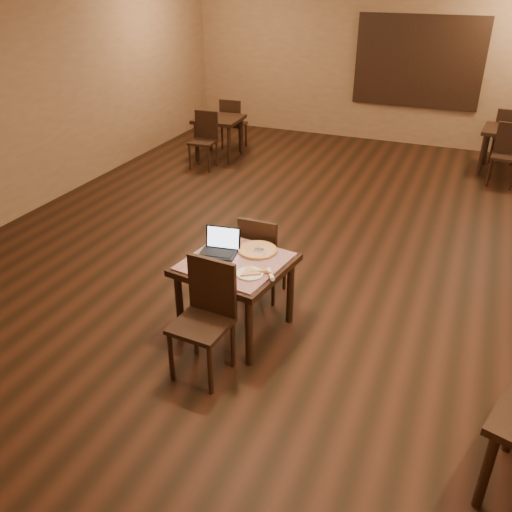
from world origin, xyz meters
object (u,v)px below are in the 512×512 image
at_px(laptop, 220,246).
at_px(other_table_a, 508,137).
at_px(other_table_a_chair_near, 507,151).
at_px(other_table_a_chair_far, 507,133).
at_px(other_table_b, 219,124).
at_px(pizza_pan, 258,251).
at_px(chair_main_far, 261,253).
at_px(chair_main_near, 206,312).
at_px(other_table_b_chair_far, 232,121).
at_px(other_table_b_chair_near, 205,136).
at_px(tiled_table, 236,270).

xyz_separation_m(laptop, other_table_a, (2.50, 5.77, -0.20)).
distance_m(laptop, other_table_a_chair_near, 5.78).
distance_m(other_table_a_chair_far, other_table_b, 5.08).
bearing_deg(other_table_a_chair_far, laptop, 72.95).
height_order(pizza_pan, other_table_b, pizza_pan).
distance_m(other_table_a, other_table_a_chair_near, 0.57).
relative_size(other_table_a, other_table_a_chair_far, 0.89).
height_order(chair_main_far, other_table_a, chair_main_far).
height_order(chair_main_far, other_table_b, chair_main_far).
relative_size(chair_main_far, laptop, 2.58).
relative_size(chair_main_near, other_table_a_chair_far, 1.07).
bearing_deg(other_table_a_chair_near, pizza_pan, -108.87).
distance_m(laptop, other_table_b_chair_far, 5.69).
xyz_separation_m(other_table_b, other_table_b_chair_near, (-0.01, -0.56, -0.07)).
xyz_separation_m(other_table_a, other_table_b_chair_far, (-4.79, -0.57, -0.08)).
bearing_deg(other_table_b_chair_near, other_table_b_chair_far, 85.81).
relative_size(other_table_a, other_table_a_chair_near, 0.89).
distance_m(chair_main_near, other_table_a_chair_far, 7.40).
relative_size(other_table_a_chair_far, other_table_b, 1.15).
xyz_separation_m(other_table_a, other_table_a_chair_far, (-0.01, 0.56, -0.08)).
xyz_separation_m(chair_main_near, other_table_a, (2.29, 6.48, 0.03)).
bearing_deg(other_table_b, other_table_b_chair_near, -94.19).
xyz_separation_m(chair_main_far, other_table_b, (-2.50, 4.13, 0.08)).
bearing_deg(tiled_table, other_table_a_chair_far, 78.76).
relative_size(tiled_table, other_table_b_chair_far, 1.09).
bearing_deg(other_table_b_chair_near, laptop, -64.24).
distance_m(pizza_pan, other_table_a_chair_near, 5.52).
height_order(chair_main_near, other_table_a_chair_far, chair_main_near).
distance_m(chair_main_near, pizza_pan, 0.88).
height_order(other_table_a, other_table_b_chair_far, other_table_b_chair_far).
bearing_deg(pizza_pan, laptop, -156.92).
height_order(tiled_table, other_table_b, tiled_table).
bearing_deg(tiled_table, chair_main_far, 98.29).
height_order(pizza_pan, other_table_a, pizza_pan).
height_order(tiled_table, pizza_pan, pizza_pan).
bearing_deg(other_table_a, pizza_pan, -106.70).
height_order(other_table_a_chair_near, other_table_b_chair_far, other_table_a_chair_near).
height_order(chair_main_far, other_table_b_chair_far, other_table_b_chair_far).
distance_m(chair_main_far, other_table_a, 5.73).
relative_size(chair_main_near, other_table_b, 1.24).
distance_m(chair_main_far, other_table_a_chair_far, 6.25).
bearing_deg(laptop, chair_main_near, -82.25).
bearing_deg(other_table_b, chair_main_near, -68.58).
height_order(tiled_table, laptop, laptop).
bearing_deg(laptop, chair_main_far, 60.23).
relative_size(chair_main_near, other_table_a_chair_near, 1.07).
bearing_deg(other_table_a_chair_far, other_table_a_chair_near, 95.12).
xyz_separation_m(chair_main_far, pizza_pan, (0.12, -0.38, 0.23)).
bearing_deg(chair_main_far, other_table_b_chair_far, -62.63).
relative_size(other_table_b, other_table_b_chair_near, 0.88).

